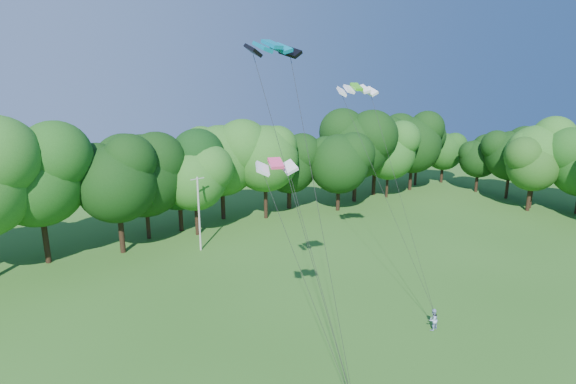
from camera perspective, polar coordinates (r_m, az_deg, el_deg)
utility_pole at (r=44.99m, az=-11.24°, el=-2.63°), size 1.49×0.35×7.51m
kite_flyer_right at (r=33.23m, az=17.93°, el=-15.16°), size 0.78×0.63×1.54m
kite_teal at (r=22.42m, az=-2.04°, el=18.25°), size 2.72×1.33×0.52m
kite_green at (r=35.46m, az=8.69°, el=13.07°), size 3.24×2.21×0.62m
kite_pink at (r=22.31m, az=-1.56°, el=3.68°), size 2.23×1.55×0.46m
tree_back_center at (r=50.44m, az=-13.86°, el=3.57°), size 8.54×8.54×12.42m
tree_back_east at (r=65.23m, az=12.72°, el=5.61°), size 8.11×8.11×11.80m
tree_flank_east at (r=65.08m, az=28.73°, el=3.25°), size 6.94×6.94×10.10m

